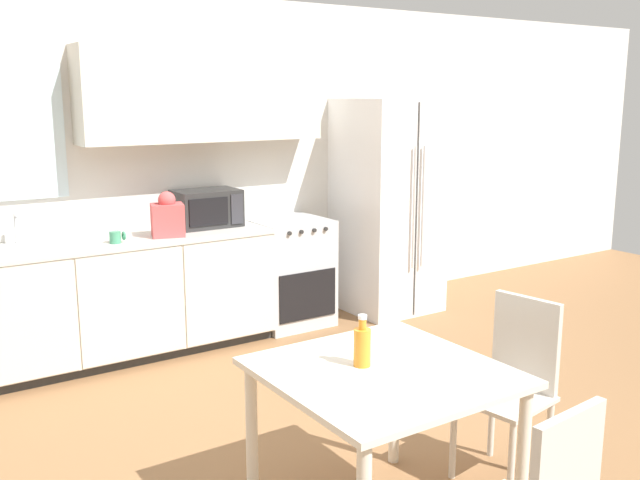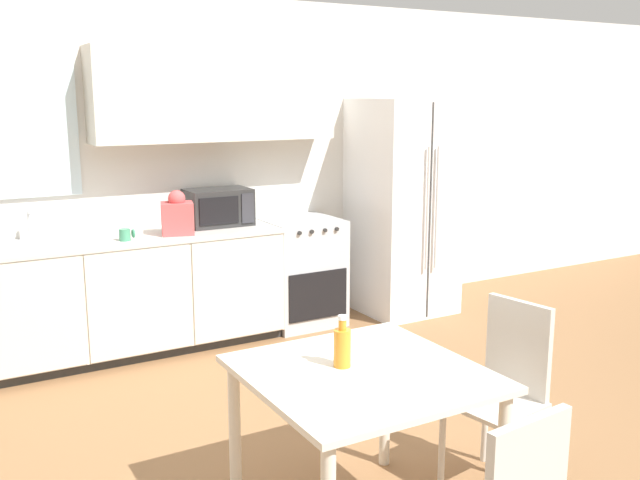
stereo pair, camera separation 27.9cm
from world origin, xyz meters
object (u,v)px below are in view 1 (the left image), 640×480
coffee_mug (116,237)px  drink_bottle (362,345)px  microwave (207,208)px  oven_range (289,272)px  dining_table (383,392)px  refrigerator (388,206)px  dining_chair_side (515,375)px

coffee_mug → drink_bottle: (0.27, -2.54, -0.09)m
microwave → oven_range: bearing=-8.1°
coffee_mug → dining_table: bearing=-82.9°
oven_range → dining_table: (-1.18, -2.76, 0.20)m
coffee_mug → dining_table: 2.66m
oven_range → dining_table: size_ratio=0.92×
microwave → refrigerator: bearing=-6.5°
refrigerator → microwave: (-1.68, 0.19, 0.10)m
refrigerator → coffee_mug: refrigerator is taller
oven_range → microwave: size_ratio=1.80×
microwave → coffee_mug: size_ratio=4.49×
oven_range → coffee_mug: bearing=-174.6°
refrigerator → dining_chair_side: refrigerator is taller
oven_range → drink_bottle: drink_bottle is taller
refrigerator → coffee_mug: size_ratio=16.97×
coffee_mug → refrigerator: bearing=1.1°
dining_table → dining_chair_side: bearing=0.6°
dining_table → oven_range: bearing=66.9°
oven_range → coffee_mug: size_ratio=8.08×
refrigerator → dining_chair_side: 2.99m
microwave → dining_chair_side: (0.38, -2.85, -0.51)m
coffee_mug → dining_table: size_ratio=0.11×
oven_range → drink_bottle: (-1.23, -2.68, 0.40)m
refrigerator → dining_table: bearing=-129.0°
drink_bottle → refrigerator: bearing=49.4°
refrigerator → microwave: refrigerator is taller
dining_table → drink_bottle: bearing=122.8°
coffee_mug → drink_bottle: size_ratio=0.48×
oven_range → microwave: bearing=171.9°
microwave → coffee_mug: 0.85m
microwave → coffee_mug: microwave is taller
refrigerator → drink_bottle: 3.41m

